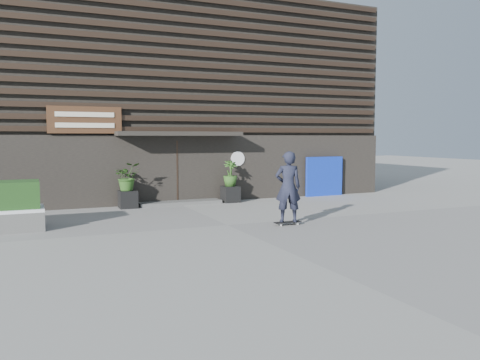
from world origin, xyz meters
name	(u,v)px	position (x,y,z in m)	size (l,w,h in m)	color
ground	(227,225)	(0.00, 0.00, 0.00)	(80.00, 80.00, 0.00)	gray
entrance_step	(180,203)	(0.00, 4.60, 0.06)	(3.00, 0.80, 0.12)	#4D4D4B
planter_pot_left	(128,199)	(-1.90, 4.40, 0.30)	(0.60, 0.60, 0.60)	black
bamboo_left	(127,177)	(-1.90, 4.40, 1.08)	(0.86, 0.75, 0.96)	#2D591E
planter_pot_right	(230,194)	(1.90, 4.40, 0.30)	(0.60, 0.60, 0.60)	black
bamboo_right	(230,173)	(1.90, 4.40, 1.08)	(0.54, 0.54, 0.96)	#2D591E
blue_tarp	(324,176)	(6.23, 4.70, 0.81)	(1.73, 0.12, 1.62)	#0D28B0
building	(145,103)	(0.00, 9.96, 3.99)	(18.00, 11.00, 8.00)	black
skateboarder	(288,187)	(1.52, -0.68, 1.06)	(0.82, 0.66, 2.04)	black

